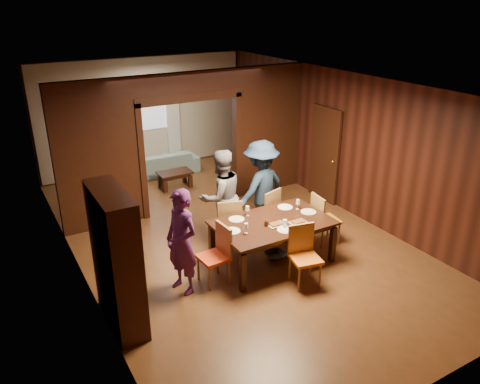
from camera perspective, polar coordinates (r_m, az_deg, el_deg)
floor at (r=9.07m, az=-1.42°, el=-5.30°), size 9.00×9.00×0.00m
ceiling at (r=8.12m, az=-1.62°, el=13.06°), size 5.50×9.00×0.02m
room_walls at (r=10.09m, az=-6.70°, el=6.73°), size 5.52×9.01×2.90m
person_purple at (r=7.14m, az=-7.12°, el=-6.10°), size 0.56×0.71×1.69m
person_grey at (r=8.51m, az=-2.35°, el=-0.62°), size 0.92×0.74×1.79m
person_navy at (r=8.87m, az=2.55°, el=0.55°), size 1.33×0.98×1.84m
sofa at (r=12.23m, az=-9.76°, el=3.47°), size 1.98×0.83×0.57m
serving_bowl at (r=7.99m, az=4.55°, el=-3.00°), size 0.37×0.37×0.09m
dining_table at (r=8.09m, az=3.95°, el=-6.02°), size 1.95×1.21×0.76m
coffee_table at (r=11.32m, az=-7.92°, el=1.52°), size 0.80×0.50×0.40m
chair_left at (r=7.47m, az=-3.27°, el=-7.74°), size 0.47×0.47×0.97m
chair_right at (r=8.76m, az=10.46°, el=-3.21°), size 0.49×0.49×0.97m
chair_far_l at (r=8.50m, az=-1.48°, el=-3.66°), size 0.55×0.55×0.97m
chair_far_r at (r=8.90m, az=2.97°, el=-2.42°), size 0.55×0.55×0.97m
chair_near at (r=7.49m, az=7.99°, el=-7.85°), size 0.52×0.52×0.97m
hutch at (r=6.56m, az=-14.81°, el=-8.02°), size 0.40×1.20×2.00m
door_right at (r=10.47m, az=10.27°, el=4.51°), size 0.06×0.90×2.10m
window_far at (r=12.36m, az=-11.63°, el=10.35°), size 1.20×0.03×1.30m
curtain_left at (r=12.22m, az=-14.74°, el=7.75°), size 0.35×0.06×2.40m
curtain_right at (r=12.68m, az=-8.18°, el=8.80°), size 0.35×0.06×2.40m
plate_left at (r=7.58m, az=-0.96°, el=-4.76°), size 0.27×0.27×0.01m
plate_far_l at (r=7.96m, az=-0.43°, el=-3.34°), size 0.27×0.27×0.01m
plate_far_r at (r=8.45m, az=5.52°, el=-1.84°), size 0.27×0.27×0.01m
plate_right at (r=8.31m, az=8.34°, el=-2.41°), size 0.27×0.27×0.01m
plate_near at (r=7.65m, az=5.54°, el=-4.62°), size 0.27×0.27×0.01m
platter_a at (r=7.79m, az=4.44°, el=-3.94°), size 0.30×0.20×0.04m
platter_b at (r=7.90m, az=7.07°, el=-3.65°), size 0.30×0.20×0.04m
wineglass_left at (r=7.48m, az=0.74°, el=-4.46°), size 0.08×0.08×0.18m
wineglass_far at (r=8.07m, az=0.90°, el=-2.32°), size 0.08×0.08×0.18m
wineglass_right at (r=8.37m, az=7.06°, el=-1.51°), size 0.08×0.08×0.18m
tumbler at (r=7.70m, az=5.48°, el=-3.87°), size 0.07×0.07×0.14m
condiment_jar at (r=7.75m, az=3.26°, el=-3.74°), size 0.08×0.08×0.11m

